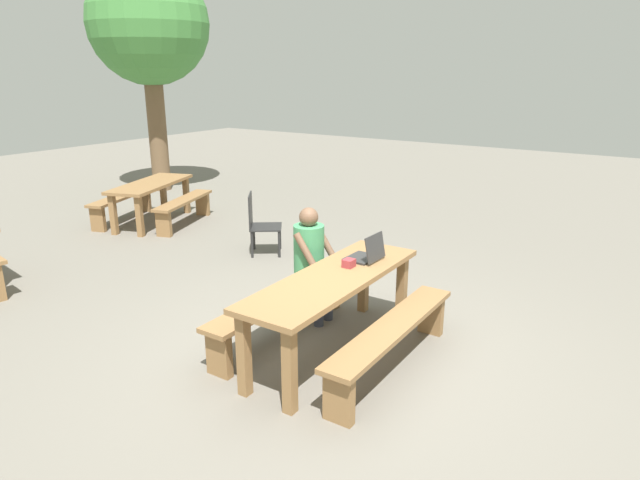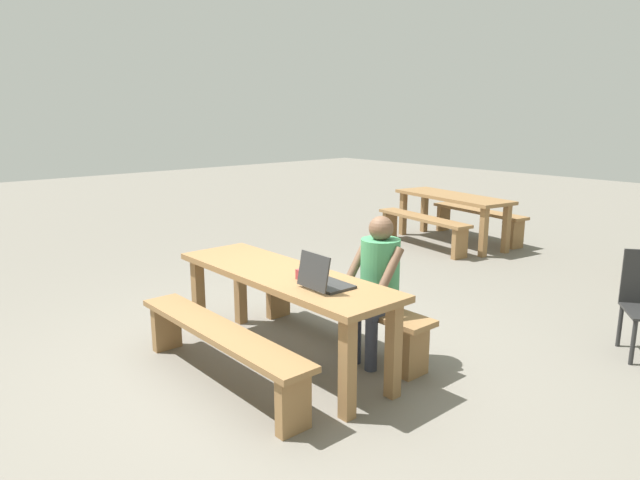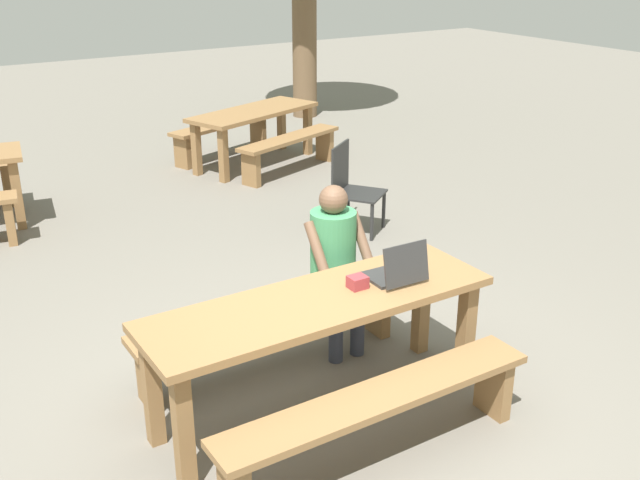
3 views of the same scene
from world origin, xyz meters
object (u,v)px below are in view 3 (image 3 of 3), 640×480
(small_pouch, at_px, (357,282))
(picnic_table_rear, at_px, (254,119))
(picnic_table_front, at_px, (320,317))
(laptop, at_px, (397,271))
(person_seated, at_px, (336,257))
(plastic_chair, at_px, (352,187))

(small_pouch, xyz_separation_m, picnic_table_rear, (1.90, 5.01, -0.22))
(picnic_table_front, relative_size, small_pouch, 19.87)
(laptop, height_order, small_pouch, laptop)
(picnic_table_rear, bearing_deg, small_pouch, -130.10)
(picnic_table_front, relative_size, laptop, 6.65)
(laptop, relative_size, person_seated, 0.27)
(picnic_table_front, xyz_separation_m, person_seated, (0.49, 0.57, 0.07))
(laptop, distance_m, person_seated, 0.62)
(picnic_table_front, relative_size, person_seated, 1.78)
(laptop, xyz_separation_m, small_pouch, (-0.26, 0.05, -0.03))
(small_pouch, bearing_deg, person_seated, 68.91)
(plastic_chair, bearing_deg, person_seated, -163.15)
(picnic_table_front, distance_m, picnic_table_rear, 5.46)
(picnic_table_front, relative_size, picnic_table_rear, 1.14)
(picnic_table_front, bearing_deg, person_seated, 49.21)
(small_pouch, xyz_separation_m, plastic_chair, (1.62, 2.42, -0.35))
(small_pouch, relative_size, plastic_chair, 0.12)
(laptop, height_order, plastic_chair, laptop)
(picnic_table_front, height_order, picnic_table_rear, picnic_table_front)
(person_seated, xyz_separation_m, picnic_table_rear, (1.68, 4.44, -0.13))
(small_pouch, distance_m, picnic_table_rear, 5.36)
(picnic_table_front, bearing_deg, picnic_table_rear, 66.55)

